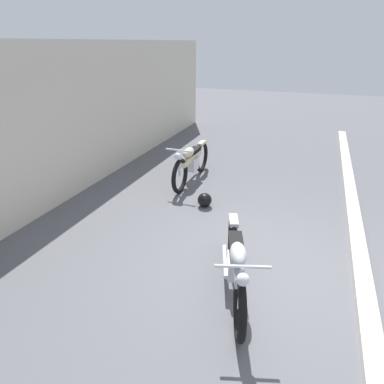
% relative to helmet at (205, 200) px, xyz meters
% --- Properties ---
extents(ground_plane, '(40.00, 40.00, 0.00)m').
position_rel_helmet_xyz_m(ground_plane, '(-1.63, -1.56, -0.15)').
color(ground_plane, '#56565B').
extents(building_wall, '(18.00, 0.30, 3.16)m').
position_rel_helmet_xyz_m(building_wall, '(-1.63, 3.01, 1.44)').
color(building_wall, beige).
rests_on(building_wall, ground_plane).
extents(curb_strip, '(18.00, 0.24, 0.12)m').
position_rel_helmet_xyz_m(curb_strip, '(-1.63, -2.85, -0.09)').
color(curb_strip, '#B7B2A8').
rests_on(curb_strip, ground_plane).
extents(helmet, '(0.29, 0.29, 0.29)m').
position_rel_helmet_xyz_m(helmet, '(0.00, 0.00, 0.00)').
color(helmet, black).
rests_on(helmet, ground_plane).
extents(motorcycle_cream, '(2.24, 0.63, 1.01)m').
position_rel_helmet_xyz_m(motorcycle_cream, '(1.20, 0.75, 0.34)').
color(motorcycle_cream, black).
rests_on(motorcycle_cream, ground_plane).
extents(motorcycle_silver, '(2.08, 0.87, 0.96)m').
position_rel_helmet_xyz_m(motorcycle_silver, '(-2.35, -1.21, 0.32)').
color(motorcycle_silver, black).
rests_on(motorcycle_silver, ground_plane).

